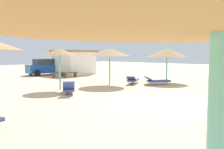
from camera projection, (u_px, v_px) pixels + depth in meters
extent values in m
plane|color=#DBBA8C|center=(161.00, 104.00, 10.98)|extent=(80.00, 80.00, 0.00)
cylinder|color=#6BC6BC|center=(167.00, 69.00, 19.38)|extent=(0.12, 0.12, 2.13)
cone|color=#9E7A4C|center=(167.00, 53.00, 19.26)|extent=(3.19, 3.19, 0.70)
cylinder|color=#6BC6BC|center=(60.00, 72.00, 15.44)|extent=(0.12, 0.12, 2.30)
cone|color=#9E7A4C|center=(60.00, 52.00, 15.32)|extent=(2.22, 2.22, 0.46)
cylinder|color=#6BC6BC|center=(110.00, 70.00, 17.73)|extent=(0.12, 0.12, 2.23)
cone|color=#9E7A4C|center=(110.00, 52.00, 17.62)|extent=(3.07, 3.07, 0.53)
cube|color=#33478C|center=(159.00, 81.00, 17.72)|extent=(1.76, 1.51, 0.12)
cube|color=#33478C|center=(149.00, 79.00, 17.51)|extent=(0.80, 0.82, 0.33)
cylinder|color=silver|center=(152.00, 84.00, 17.38)|extent=(0.06, 0.06, 0.22)
cylinder|color=silver|center=(150.00, 83.00, 17.81)|extent=(0.06, 0.06, 0.22)
cylinder|color=silver|center=(168.00, 83.00, 17.66)|extent=(0.06, 0.06, 0.22)
cylinder|color=silver|center=(165.00, 83.00, 18.09)|extent=(0.06, 0.06, 0.22)
cube|color=#33478C|center=(68.00, 89.00, 13.94)|extent=(1.54, 1.74, 0.12)
cube|color=#33478C|center=(69.00, 86.00, 13.13)|extent=(0.74, 0.69, 0.49)
cylinder|color=silver|center=(73.00, 93.00, 13.41)|extent=(0.06, 0.06, 0.22)
cylinder|color=silver|center=(65.00, 93.00, 13.32)|extent=(0.06, 0.06, 0.22)
cylinder|color=silver|center=(72.00, 90.00, 14.58)|extent=(0.06, 0.06, 0.22)
cylinder|color=silver|center=(64.00, 90.00, 14.49)|extent=(0.06, 0.06, 0.22)
cube|color=#33478C|center=(133.00, 80.00, 18.46)|extent=(1.81, 1.28, 0.12)
cube|color=#33478C|center=(131.00, 78.00, 17.68)|extent=(0.74, 0.80, 0.34)
cylinder|color=silver|center=(135.00, 83.00, 17.84)|extent=(0.06, 0.06, 0.22)
cylinder|color=silver|center=(129.00, 83.00, 17.96)|extent=(0.06, 0.06, 0.22)
cylinder|color=silver|center=(137.00, 81.00, 18.98)|extent=(0.06, 0.06, 0.22)
cylinder|color=silver|center=(132.00, 81.00, 19.11)|extent=(0.06, 0.06, 0.22)
cube|color=brown|center=(70.00, 73.00, 23.13)|extent=(1.54, 0.63, 0.08)
cube|color=brown|center=(65.00, 76.00, 22.80)|extent=(0.17, 0.37, 0.41)
cube|color=brown|center=(75.00, 75.00, 23.50)|extent=(0.17, 0.37, 0.41)
cube|color=brown|center=(58.00, 73.00, 23.09)|extent=(1.53, 0.53, 0.08)
cube|color=brown|center=(54.00, 76.00, 22.67)|extent=(0.15, 0.37, 0.41)
cube|color=brown|center=(62.00, 75.00, 23.56)|extent=(0.15, 0.37, 0.41)
cube|color=#194C9E|center=(46.00, 69.00, 25.78)|extent=(4.24, 2.39, 0.90)
cube|color=#262D38|center=(44.00, 62.00, 25.58)|extent=(2.25, 1.89, 0.60)
cylinder|color=black|center=(54.00, 71.00, 27.33)|extent=(0.67, 0.33, 0.64)
cylinder|color=black|center=(61.00, 72.00, 25.97)|extent=(0.67, 0.33, 0.64)
cylinder|color=black|center=(31.00, 72.00, 25.65)|extent=(0.67, 0.33, 0.64)
cylinder|color=black|center=(37.00, 73.00, 24.28)|extent=(0.67, 0.33, 0.64)
cube|color=white|center=(75.00, 63.00, 26.21)|extent=(3.67, 3.10, 2.46)
cube|color=#8C6B4C|center=(74.00, 51.00, 26.09)|extent=(4.07, 3.50, 0.20)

